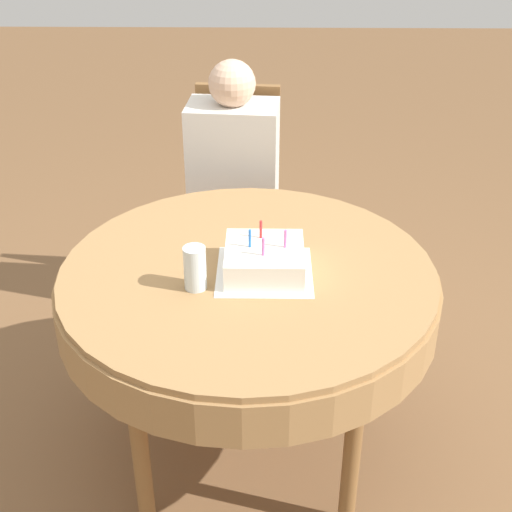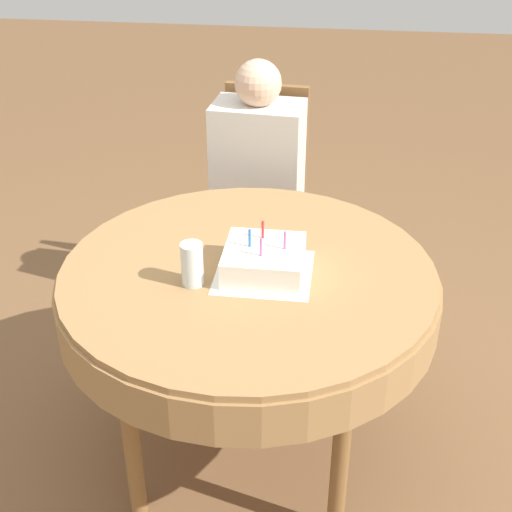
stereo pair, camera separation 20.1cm
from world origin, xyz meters
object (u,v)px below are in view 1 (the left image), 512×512
at_px(chair, 236,199).
at_px(birthday_cake, 264,260).
at_px(drinking_glass, 195,268).
at_px(person, 233,175).

bearing_deg(chair, birthday_cake, -77.91).
distance_m(birthday_cake, drinking_glass, 0.21).
relative_size(person, drinking_glass, 8.70).
relative_size(chair, birthday_cake, 4.30).
bearing_deg(drinking_glass, chair, 85.85).
bearing_deg(drinking_glass, person, 85.90).
relative_size(chair, drinking_glass, 7.56).
xyz_separation_m(chair, birthday_cake, (0.12, -0.89, 0.25)).
xyz_separation_m(chair, person, (-0.01, -0.09, 0.15)).
xyz_separation_m(birthday_cake, drinking_glass, (-0.19, -0.08, 0.02)).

